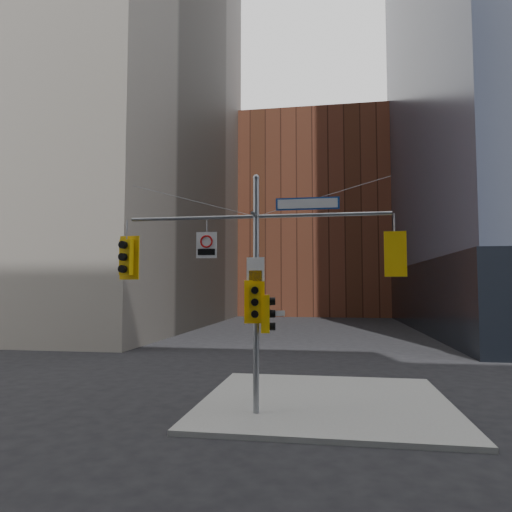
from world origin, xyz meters
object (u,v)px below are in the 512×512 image
(traffic_light_west_arm, at_px, (126,257))
(traffic_light_pole_side, at_px, (267,314))
(signal_assembly, at_px, (256,269))
(traffic_light_east_arm, at_px, (395,254))
(traffic_light_pole_front, at_px, (255,302))
(regulatory_sign_arm, at_px, (206,244))
(street_sign_blade, at_px, (307,204))

(traffic_light_west_arm, xyz_separation_m, traffic_light_pole_side, (4.50, -0.00, -1.74))
(signal_assembly, xyz_separation_m, traffic_light_east_arm, (4.05, 0.00, 0.38))
(traffic_light_pole_front, xyz_separation_m, regulatory_sign_arm, (-1.54, 0.25, 1.76))
(traffic_light_west_arm, height_order, traffic_light_pole_side, traffic_light_west_arm)
(traffic_light_east_arm, relative_size, traffic_light_pole_side, 1.16)
(signal_assembly, distance_m, regulatory_sign_arm, 1.72)
(signal_assembly, relative_size, street_sign_blade, 4.21)
(traffic_light_east_arm, distance_m, traffic_light_pole_front, 4.29)
(traffic_light_east_arm, bearing_deg, street_sign_blade, 2.64)
(signal_assembly, bearing_deg, traffic_light_west_arm, 179.81)
(traffic_light_pole_front, bearing_deg, street_sign_blade, -1.18)
(signal_assembly, relative_size, traffic_light_west_arm, 5.71)
(traffic_light_pole_side, height_order, regulatory_sign_arm, regulatory_sign_arm)
(traffic_light_east_arm, height_order, street_sign_blade, street_sign_blade)
(traffic_light_west_arm, distance_m, traffic_light_pole_side, 4.82)
(traffic_light_east_arm, distance_m, traffic_light_pole_side, 4.11)
(regulatory_sign_arm, bearing_deg, traffic_light_pole_side, -0.50)
(traffic_light_east_arm, bearing_deg, traffic_light_pole_front, 6.48)
(street_sign_blade, bearing_deg, traffic_light_east_arm, 0.32)
(traffic_light_pole_side, height_order, traffic_light_pole_front, traffic_light_pole_front)
(signal_assembly, xyz_separation_m, traffic_light_west_arm, (-4.17, 0.01, 0.38))
(traffic_light_pole_front, height_order, street_sign_blade, street_sign_blade)
(traffic_light_pole_side, xyz_separation_m, street_sign_blade, (1.23, -0.01, 3.29))
(regulatory_sign_arm, bearing_deg, signal_assembly, -0.77)
(traffic_light_pole_front, distance_m, street_sign_blade, 3.33)
(traffic_light_east_arm, bearing_deg, signal_assembly, 2.71)
(street_sign_blade, xyz_separation_m, regulatory_sign_arm, (-3.10, -0.02, -1.17))
(traffic_light_east_arm, bearing_deg, regulatory_sign_arm, 2.91)
(traffic_light_pole_side, relative_size, regulatory_sign_arm, 1.39)
(signal_assembly, distance_m, traffic_light_east_arm, 4.07)
(traffic_light_east_arm, relative_size, traffic_light_pole_front, 1.01)
(signal_assembly, relative_size, regulatory_sign_arm, 9.93)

